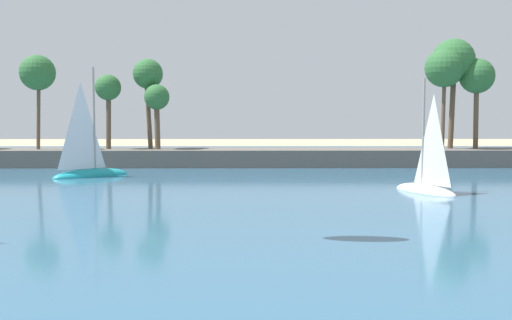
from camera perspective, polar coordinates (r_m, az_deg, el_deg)
The scene contains 4 objects.
sea at distance 56.79m, azimuth -0.81°, elevation -1.07°, with size 220.00×91.85×0.06m, color #33607F.
palm_headland at distance 62.63m, azimuth -0.89°, elevation 2.60°, with size 111.39×6.56×13.37m.
sailboat_toward_headland at distance 53.48m, azimuth -15.51°, elevation -0.55°, with size 6.58×6.14×10.05m.
sailboat_far_left at distance 42.53m, azimuth 15.85°, elevation -1.96°, with size 3.92×5.95×8.34m.
Camera 1 is at (0.24, -4.10, 5.31)m, focal length 42.18 mm.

